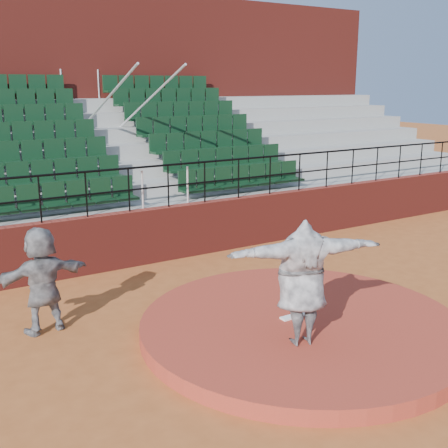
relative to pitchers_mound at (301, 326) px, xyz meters
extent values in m
plane|color=#AA5626|center=(0.00, 0.00, -0.12)|extent=(90.00, 90.00, 0.00)
cylinder|color=#A23624|center=(0.00, 0.00, 0.00)|extent=(5.50, 5.50, 0.25)
cube|color=white|center=(0.00, 0.15, 0.14)|extent=(0.60, 0.15, 0.03)
cube|color=maroon|center=(0.00, 5.00, 0.53)|extent=(24.00, 0.30, 1.30)
cylinder|color=black|center=(0.00, 5.00, 2.17)|extent=(24.00, 0.05, 0.05)
cylinder|color=black|center=(0.00, 5.00, 1.68)|extent=(24.00, 0.04, 0.04)
cylinder|color=black|center=(-3.00, 5.00, 1.67)|extent=(0.04, 0.04, 1.00)
cylinder|color=black|center=(-2.00, 5.00, 1.67)|extent=(0.04, 0.04, 1.00)
cylinder|color=black|center=(-1.00, 5.00, 1.67)|extent=(0.04, 0.04, 1.00)
cylinder|color=black|center=(0.00, 5.00, 1.67)|extent=(0.04, 0.04, 1.00)
cylinder|color=black|center=(1.00, 5.00, 1.67)|extent=(0.04, 0.04, 1.00)
cylinder|color=black|center=(2.00, 5.00, 1.67)|extent=(0.04, 0.04, 1.00)
cylinder|color=black|center=(3.00, 5.00, 1.67)|extent=(0.04, 0.04, 1.00)
cylinder|color=black|center=(4.00, 5.00, 1.67)|extent=(0.04, 0.04, 1.00)
cylinder|color=black|center=(5.00, 5.00, 1.67)|extent=(0.04, 0.04, 1.00)
cylinder|color=black|center=(6.00, 5.00, 1.67)|extent=(0.04, 0.04, 1.00)
cylinder|color=black|center=(7.00, 5.00, 1.67)|extent=(0.04, 0.04, 1.00)
cylinder|color=black|center=(8.00, 5.00, 1.67)|extent=(0.04, 0.04, 1.00)
cylinder|color=black|center=(9.00, 5.00, 1.67)|extent=(0.04, 0.04, 1.00)
cylinder|color=black|center=(10.00, 5.00, 1.67)|extent=(0.04, 0.04, 1.00)
cube|color=gray|center=(0.00, 5.58, 0.53)|extent=(24.00, 0.85, 1.30)
cube|color=black|center=(-2.53, 5.59, 1.54)|extent=(3.85, 0.48, 0.72)
cube|color=black|center=(2.53, 5.59, 1.54)|extent=(3.85, 0.48, 0.72)
cube|color=gray|center=(0.00, 6.43, 0.73)|extent=(24.00, 0.85, 1.70)
cube|color=black|center=(-2.53, 6.44, 1.94)|extent=(3.85, 0.48, 0.72)
cube|color=black|center=(2.53, 6.44, 1.94)|extent=(3.85, 0.48, 0.72)
cube|color=gray|center=(0.00, 7.28, 0.93)|extent=(24.00, 0.85, 2.10)
cube|color=black|center=(-2.53, 7.29, 2.33)|extent=(3.85, 0.48, 0.72)
cube|color=black|center=(2.53, 7.29, 2.33)|extent=(3.85, 0.48, 0.72)
cube|color=gray|center=(0.00, 8.12, 1.12)|extent=(24.00, 0.85, 2.50)
cube|color=black|center=(-2.53, 8.13, 2.73)|extent=(3.85, 0.48, 0.72)
cube|color=black|center=(2.53, 8.13, 2.73)|extent=(3.85, 0.48, 0.72)
cube|color=gray|center=(0.00, 8.97, 1.33)|extent=(24.00, 0.85, 2.90)
cube|color=black|center=(-2.53, 8.98, 3.14)|extent=(3.85, 0.48, 0.72)
cube|color=black|center=(2.53, 8.98, 3.14)|extent=(3.85, 0.48, 0.72)
cube|color=gray|center=(0.00, 9.82, 1.52)|extent=(24.00, 0.85, 3.30)
cube|color=black|center=(-2.53, 9.83, 3.53)|extent=(3.85, 0.48, 0.72)
cube|color=black|center=(2.53, 9.83, 3.53)|extent=(3.85, 0.48, 0.72)
cube|color=gray|center=(0.00, 10.68, 1.73)|extent=(24.00, 0.85, 3.70)
cube|color=black|center=(2.53, 10.69, 3.94)|extent=(3.85, 0.48, 0.72)
cylinder|color=silver|center=(-0.60, 8.12, 3.28)|extent=(0.06, 5.97, 2.46)
cylinder|color=silver|center=(0.60, 8.12, 3.28)|extent=(0.06, 5.97, 2.46)
cube|color=maroon|center=(0.00, 12.60, 3.43)|extent=(24.00, 3.00, 7.10)
imported|color=black|center=(-0.57, -0.66, 1.11)|extent=(2.51, 1.34, 1.97)
imported|color=black|center=(-3.69, 2.42, 0.81)|extent=(1.77, 0.71, 1.86)
camera|label=1|loc=(-5.83, -6.84, 4.03)|focal=45.00mm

